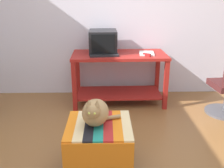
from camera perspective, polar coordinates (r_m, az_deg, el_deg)
ground_plane at (r=2.56m, az=-1.34°, el=-18.25°), size 14.00×14.00×0.00m
back_wall at (r=4.08m, az=-1.48°, el=15.69°), size 8.00×0.10×2.60m
desk at (r=3.78m, az=1.60°, el=3.23°), size 1.37×0.68×0.75m
tv_monitor at (r=3.77m, az=-2.02°, el=9.36°), size 0.40×0.46×0.32m
keyboard at (r=3.57m, az=-1.74°, el=6.41°), size 0.41×0.19×0.02m
book at (r=3.72m, az=7.71°, el=6.77°), size 0.23×0.29×0.02m
ottoman_with_blanket at (r=2.44m, az=-2.86°, el=-13.67°), size 0.58×0.58×0.46m
cat at (r=2.27m, az=-3.72°, el=-6.29°), size 0.37×0.35×0.29m
stapler at (r=3.59m, az=7.72°, el=6.46°), size 0.11×0.10×0.04m
pen at (r=3.76m, az=7.52°, el=6.80°), size 0.14×0.01×0.01m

